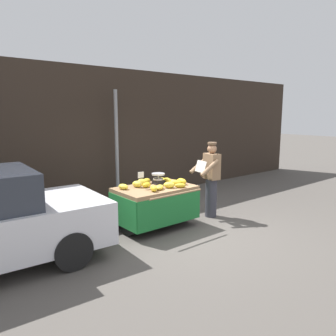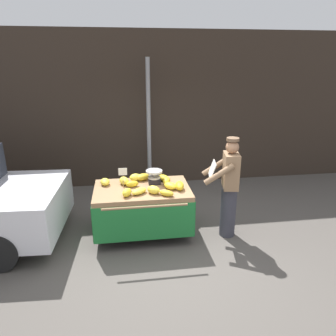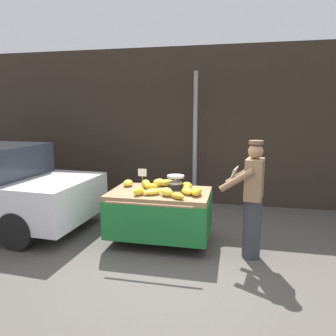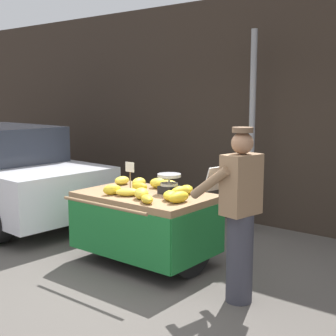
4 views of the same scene
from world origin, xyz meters
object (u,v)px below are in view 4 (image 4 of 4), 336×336
banana_bunch_2 (141,193)px  banana_bunch_8 (147,199)px  banana_bunch_3 (122,180)px  banana_bunch_7 (186,190)px  banana_cart (145,213)px  banana_bunch_11 (128,192)px  parked_car (0,173)px  banana_bunch_12 (112,190)px  vendor_person (239,214)px  banana_bunch_1 (180,191)px  banana_bunch_9 (167,184)px  weighing_scale (169,184)px  banana_bunch_10 (179,197)px  price_sign (130,170)px  banana_bunch_4 (170,195)px  banana_bunch_6 (158,183)px  street_pole (252,133)px  banana_bunch_5 (139,187)px  banana_bunch_0 (139,183)px

banana_bunch_2 → banana_bunch_8: size_ratio=0.97×
banana_bunch_3 → banana_bunch_7: banana_bunch_3 is taller
banana_cart → banana_bunch_11: banana_bunch_11 is taller
parked_car → banana_bunch_12: bearing=-8.1°
banana_bunch_3 → vendor_person: vendor_person is taller
banana_cart → banana_bunch_1: (0.43, 0.12, 0.30)m
banana_bunch_9 → banana_bunch_12: bearing=-113.8°
weighing_scale → banana_bunch_10: 0.50m
banana_bunch_10 → vendor_person: bearing=-6.3°
price_sign → banana_bunch_7: size_ratio=1.41×
banana_bunch_8 → banana_bunch_4: bearing=70.5°
price_sign → banana_bunch_9: 0.49m
banana_bunch_1 → banana_bunch_11: bearing=-143.9°
banana_bunch_8 → banana_cart: bearing=133.8°
banana_bunch_6 → vendor_person: size_ratio=0.12×
street_pole → banana_bunch_1: size_ratio=11.58×
banana_bunch_5 → banana_bunch_10: banana_bunch_10 is taller
vendor_person → banana_bunch_1: bearing=160.5°
banana_bunch_0 → banana_bunch_6: size_ratio=1.17×
street_pole → banana_bunch_9: street_pole is taller
banana_cart → weighing_scale: weighing_scale is taller
banana_bunch_1 → banana_cart: bearing=-163.9°
banana_bunch_2 → banana_bunch_10: bearing=14.5°
banana_bunch_9 → banana_bunch_11: size_ratio=0.97×
banana_bunch_3 → banana_bunch_9: size_ratio=0.88×
banana_cart → banana_bunch_8: size_ratio=6.86×
banana_bunch_2 → banana_bunch_4: bearing=27.6°
banana_bunch_10 → banana_bunch_11: (-0.67, -0.09, -0.02)m
banana_cart → price_sign: bearing=168.2°
street_pole → vendor_person: size_ratio=1.71×
banana_bunch_10 → parked_car: parked_car is taller
banana_bunch_6 → banana_bunch_9: size_ratio=0.76×
price_sign → banana_bunch_7: (0.70, 0.22, -0.20)m
banana_bunch_1 → banana_bunch_7: (-0.03, 0.16, -0.01)m
banana_bunch_1 → banana_bunch_8: bearing=-97.5°
banana_bunch_4 → banana_bunch_10: bearing=-14.3°
weighing_scale → price_sign: size_ratio=0.82×
banana_bunch_3 → banana_cart: bearing=-21.1°
banana_bunch_8 → banana_bunch_2: bearing=147.1°
banana_bunch_1 → banana_bunch_10: 0.32m
banana_cart → banana_bunch_0: banana_bunch_0 is taller
banana_bunch_1 → banana_bunch_6: 0.57m
banana_bunch_5 → banana_bunch_10: 0.79m
banana_bunch_7 → banana_bunch_9: 0.37m
banana_bunch_12 → banana_bunch_2: bearing=6.0°
banana_bunch_2 → vendor_person: 1.25m
street_pole → banana_bunch_0: street_pole is taller
banana_bunch_9 → banana_bunch_8: bearing=-66.3°
banana_bunch_0 → banana_bunch_8: bearing=-42.0°
banana_cart → banana_bunch_5: bearing=154.5°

